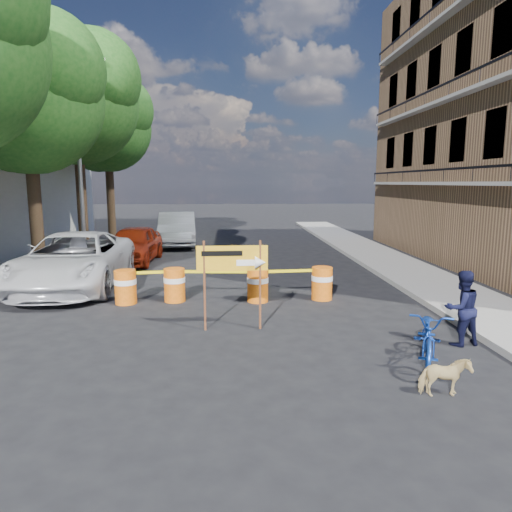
{
  "coord_description": "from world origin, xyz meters",
  "views": [
    {
      "loc": [
        0.0,
        -9.24,
        3.18
      ],
      "look_at": [
        0.62,
        2.39,
        1.3
      ],
      "focal_mm": 32.0,
      "sensor_mm": 36.0,
      "label": 1
    }
  ],
  "objects": [
    {
      "name": "ground",
      "position": [
        0.0,
        0.0,
        0.0
      ],
      "size": [
        120.0,
        120.0,
        0.0
      ],
      "primitive_type": "plane",
      "color": "black",
      "rests_on": "ground"
    },
    {
      "name": "sidewalk_east",
      "position": [
        6.2,
        6.0,
        0.07
      ],
      "size": [
        2.4,
        40.0,
        0.15
      ],
      "primitive_type": "cube",
      "color": "gray",
      "rests_on": "ground"
    },
    {
      "name": "tree_mid_a",
      "position": [
        -6.74,
        7.0,
        6.01
      ],
      "size": [
        5.25,
        5.0,
        8.68
      ],
      "color": "#332316",
      "rests_on": "ground"
    },
    {
      "name": "tree_mid_b",
      "position": [
        -6.73,
        12.0,
        6.71
      ],
      "size": [
        5.67,
        5.4,
        9.62
      ],
      "color": "#332316",
      "rests_on": "ground"
    },
    {
      "name": "tree_far",
      "position": [
        -6.74,
        17.0,
        6.22
      ],
      "size": [
        5.04,
        4.8,
        8.84
      ],
      "color": "#332316",
      "rests_on": "ground"
    },
    {
      "name": "streetlamp",
      "position": [
        -5.93,
        9.5,
        4.38
      ],
      "size": [
        1.25,
        0.18,
        8.0
      ],
      "color": "gray",
      "rests_on": "ground"
    },
    {
      "name": "barrel_far_left",
      "position": [
        -2.82,
        2.69,
        0.47
      ],
      "size": [
        0.58,
        0.58,
        0.9
      ],
      "color": "#C6590B",
      "rests_on": "ground"
    },
    {
      "name": "barrel_mid_left",
      "position": [
        -1.55,
        2.86,
        0.47
      ],
      "size": [
        0.58,
        0.58,
        0.9
      ],
      "color": "#C6590B",
      "rests_on": "ground"
    },
    {
      "name": "barrel_mid_right",
      "position": [
        0.69,
        2.71,
        0.47
      ],
      "size": [
        0.58,
        0.58,
        0.9
      ],
      "color": "#C6590B",
      "rests_on": "ground"
    },
    {
      "name": "barrel_far_right",
      "position": [
        2.46,
        2.86,
        0.47
      ],
      "size": [
        0.58,
        0.58,
        0.9
      ],
      "color": "#C6590B",
      "rests_on": "ground"
    },
    {
      "name": "detour_sign",
      "position": [
        0.22,
        0.37,
        1.44
      ],
      "size": [
        1.53,
        0.29,
        1.96
      ],
      "rotation": [
        0.0,
        0.0,
        0.02
      ],
      "color": "#592D19",
      "rests_on": "ground"
    },
    {
      "name": "pedestrian",
      "position": [
        4.5,
        -0.81,
        0.75
      ],
      "size": [
        0.83,
        0.7,
        1.5
      ],
      "primitive_type": "imported",
      "rotation": [
        0.0,
        0.0,
        3.34
      ],
      "color": "black",
      "rests_on": "ground"
    },
    {
      "name": "bicycle",
      "position": [
        3.45,
        -1.73,
        0.98
      ],
      "size": [
        1.02,
        1.21,
        1.97
      ],
      "primitive_type": "imported",
      "rotation": [
        0.0,
        0.0,
        -0.38
      ],
      "color": "#1541B1",
      "rests_on": "ground"
    },
    {
      "name": "dog",
      "position": [
        3.16,
        -2.97,
        0.31
      ],
      "size": [
        0.73,
        0.34,
        0.61
      ],
      "primitive_type": "imported",
      "rotation": [
        0.0,
        0.0,
        1.58
      ],
      "color": "#D6BC7A",
      "rests_on": "ground"
    },
    {
      "name": "suv_white",
      "position": [
        -4.8,
        4.68,
        0.83
      ],
      "size": [
        2.97,
        6.1,
        1.67
      ],
      "primitive_type": "imported",
      "rotation": [
        0.0,
        0.0,
        0.03
      ],
      "color": "silver",
      "rests_on": "ground"
    },
    {
      "name": "sedan_red",
      "position": [
        -3.92,
        9.05,
        0.74
      ],
      "size": [
        1.91,
        4.4,
        1.48
      ],
      "primitive_type": "imported",
      "rotation": [
        0.0,
        0.0,
        -0.04
      ],
      "color": "maroon",
      "rests_on": "ground"
    },
    {
      "name": "sedan_silver",
      "position": [
        -2.8,
        14.17,
        0.84
      ],
      "size": [
        2.3,
        5.28,
        1.69
      ],
      "primitive_type": "imported",
      "rotation": [
        0.0,
        0.0,
        0.1
      ],
      "color": "#B6B9BD",
      "rests_on": "ground"
    }
  ]
}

